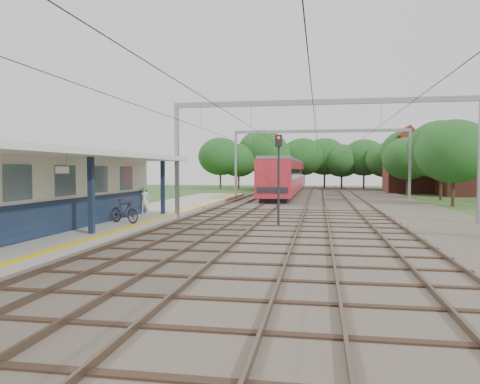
# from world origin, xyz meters

# --- Properties ---
(ground) EXTENTS (160.00, 160.00, 0.00)m
(ground) POSITION_xyz_m (0.00, 0.00, 0.00)
(ground) COLOR #2D4C1E
(ground) RESTS_ON ground
(ballast_bed) EXTENTS (18.00, 90.00, 0.10)m
(ballast_bed) POSITION_xyz_m (4.00, 30.00, 0.05)
(ballast_bed) COLOR #473D33
(ballast_bed) RESTS_ON ground
(platform) EXTENTS (5.00, 52.00, 0.35)m
(platform) POSITION_xyz_m (-7.50, 14.00, 0.17)
(platform) COLOR gray
(platform) RESTS_ON ground
(yellow_stripe) EXTENTS (0.45, 52.00, 0.01)m
(yellow_stripe) POSITION_xyz_m (-5.25, 14.00, 0.35)
(yellow_stripe) COLOR yellow
(yellow_stripe) RESTS_ON platform
(station_building) EXTENTS (3.41, 18.00, 3.40)m
(station_building) POSITION_xyz_m (-8.88, 7.00, 2.04)
(station_building) COLOR beige
(station_building) RESTS_ON platform
(canopy) EXTENTS (6.40, 20.00, 3.44)m
(canopy) POSITION_xyz_m (-7.77, 6.00, 3.64)
(canopy) COLOR #101D34
(canopy) RESTS_ON platform
(rail_tracks) EXTENTS (11.80, 88.00, 0.15)m
(rail_tracks) POSITION_xyz_m (1.50, 30.00, 0.18)
(rail_tracks) COLOR brown
(rail_tracks) RESTS_ON ballast_bed
(catenary_system) EXTENTS (17.22, 88.00, 7.00)m
(catenary_system) POSITION_xyz_m (3.39, 25.28, 5.51)
(catenary_system) COLOR gray
(catenary_system) RESTS_ON ground
(tree_band) EXTENTS (31.72, 30.88, 8.82)m
(tree_band) POSITION_xyz_m (3.84, 57.12, 4.92)
(tree_band) COLOR #382619
(tree_band) RESTS_ON ground
(house_near) EXTENTS (7.00, 6.12, 7.89)m
(house_near) POSITION_xyz_m (21.00, 46.00, 2.99)
(house_near) COLOR brown
(house_near) RESTS_ON ground
(house_far) EXTENTS (8.00, 6.12, 8.66)m
(house_far) POSITION_xyz_m (16.00, 52.00, 3.23)
(house_far) COLOR brown
(house_far) RESTS_ON ground
(person) EXTENTS (0.62, 0.42, 1.66)m
(person) POSITION_xyz_m (-7.07, 15.00, 1.18)
(person) COLOR white
(person) RESTS_ON platform
(bicycle) EXTENTS (2.02, 1.34, 1.19)m
(bicycle) POSITION_xyz_m (-6.16, 9.92, 0.94)
(bicycle) COLOR black
(bicycle) RESTS_ON platform
(train) EXTENTS (3.16, 39.30, 4.13)m
(train) POSITION_xyz_m (-0.50, 47.11, 2.30)
(train) COLOR black
(train) RESTS_ON ballast_bed
(signal_post) EXTENTS (0.36, 0.31, 4.82)m
(signal_post) POSITION_xyz_m (1.35, 12.32, 3.16)
(signal_post) COLOR black
(signal_post) RESTS_ON ground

